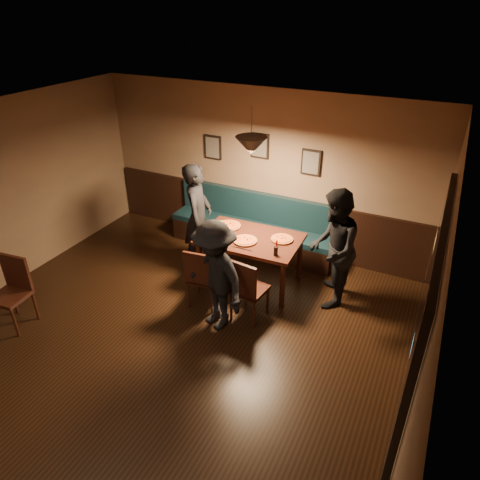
{
  "coord_description": "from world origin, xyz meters",
  "views": [
    {
      "loc": [
        2.86,
        -3.11,
        4.07
      ],
      "look_at": [
        0.41,
        1.88,
        0.95
      ],
      "focal_mm": 33.0,
      "sensor_mm": 36.0,
      "label": 1
    }
  ],
  "objects_px": {
    "cafe_chair_far": "(9,295)",
    "dining_table": "(250,260)",
    "diner_left": "(198,218)",
    "diner_right": "(333,249)",
    "tabasco_bottle": "(277,243)",
    "soda_glass": "(276,251)",
    "diner_front": "(215,276)",
    "chair_near_right": "(250,288)",
    "chair_near_left": "(204,276)",
    "booth_bench": "(252,224)"
  },
  "relations": [
    {
      "from": "chair_near_left",
      "to": "diner_right",
      "type": "xyz_separation_m",
      "value": [
        1.62,
        0.88,
        0.41
      ]
    },
    {
      "from": "chair_near_right",
      "to": "dining_table",
      "type": "bearing_deg",
      "value": 122.02
    },
    {
      "from": "diner_left",
      "to": "cafe_chair_far",
      "type": "xyz_separation_m",
      "value": [
        -1.52,
        -2.46,
        -0.4
      ]
    },
    {
      "from": "diner_front",
      "to": "cafe_chair_far",
      "type": "bearing_deg",
      "value": -129.94
    },
    {
      "from": "chair_near_right",
      "to": "cafe_chair_far",
      "type": "distance_m",
      "value": 3.26
    },
    {
      "from": "diner_right",
      "to": "tabasco_bottle",
      "type": "distance_m",
      "value": 0.81
    },
    {
      "from": "diner_left",
      "to": "tabasco_bottle",
      "type": "distance_m",
      "value": 1.44
    },
    {
      "from": "booth_bench",
      "to": "chair_near_right",
      "type": "relative_size",
      "value": 3.02
    },
    {
      "from": "chair_near_right",
      "to": "diner_front",
      "type": "height_order",
      "value": "diner_front"
    },
    {
      "from": "chair_near_right",
      "to": "diner_left",
      "type": "bearing_deg",
      "value": 154.03
    },
    {
      "from": "diner_front",
      "to": "soda_glass",
      "type": "height_order",
      "value": "diner_front"
    },
    {
      "from": "chair_near_left",
      "to": "chair_near_right",
      "type": "distance_m",
      "value": 0.73
    },
    {
      "from": "dining_table",
      "to": "diner_front",
      "type": "relative_size",
      "value": 0.96
    },
    {
      "from": "chair_near_left",
      "to": "diner_right",
      "type": "relative_size",
      "value": 0.54
    },
    {
      "from": "chair_near_right",
      "to": "soda_glass",
      "type": "relative_size",
      "value": 7.42
    },
    {
      "from": "dining_table",
      "to": "cafe_chair_far",
      "type": "height_order",
      "value": "cafe_chair_far"
    },
    {
      "from": "cafe_chair_far",
      "to": "dining_table",
      "type": "bearing_deg",
      "value": -142.81
    },
    {
      "from": "dining_table",
      "to": "chair_near_left",
      "type": "relative_size",
      "value": 1.58
    },
    {
      "from": "soda_glass",
      "to": "cafe_chair_far",
      "type": "height_order",
      "value": "cafe_chair_far"
    },
    {
      "from": "chair_near_right",
      "to": "tabasco_bottle",
      "type": "xyz_separation_m",
      "value": [
        0.1,
        0.71,
        0.38
      ]
    },
    {
      "from": "soda_glass",
      "to": "tabasco_bottle",
      "type": "bearing_deg",
      "value": 108.63
    },
    {
      "from": "booth_bench",
      "to": "cafe_chair_far",
      "type": "distance_m",
      "value": 3.94
    },
    {
      "from": "booth_bench",
      "to": "diner_front",
      "type": "distance_m",
      "value": 2.17
    },
    {
      "from": "diner_right",
      "to": "chair_near_right",
      "type": "bearing_deg",
      "value": -56.5
    },
    {
      "from": "chair_near_right",
      "to": "diner_front",
      "type": "relative_size",
      "value": 0.62
    },
    {
      "from": "dining_table",
      "to": "chair_near_right",
      "type": "xyz_separation_m",
      "value": [
        0.36,
        -0.79,
        0.09
      ]
    },
    {
      "from": "chair_near_left",
      "to": "diner_right",
      "type": "height_order",
      "value": "diner_right"
    },
    {
      "from": "diner_front",
      "to": "dining_table",
      "type": "bearing_deg",
      "value": 114.49
    },
    {
      "from": "chair_near_right",
      "to": "tabasco_bottle",
      "type": "distance_m",
      "value": 0.81
    },
    {
      "from": "booth_bench",
      "to": "diner_right",
      "type": "distance_m",
      "value": 1.93
    },
    {
      "from": "booth_bench",
      "to": "chair_near_right",
      "type": "bearing_deg",
      "value": -66.16
    },
    {
      "from": "tabasco_bottle",
      "to": "diner_front",
      "type": "bearing_deg",
      "value": -112.86
    },
    {
      "from": "diner_right",
      "to": "booth_bench",
      "type": "bearing_deg",
      "value": -128.71
    },
    {
      "from": "chair_near_right",
      "to": "diner_right",
      "type": "bearing_deg",
      "value": 51.47
    },
    {
      "from": "diner_left",
      "to": "diner_right",
      "type": "xyz_separation_m",
      "value": [
        2.22,
        0.01,
        -0.02
      ]
    },
    {
      "from": "booth_bench",
      "to": "dining_table",
      "type": "bearing_deg",
      "value": -67.03
    },
    {
      "from": "cafe_chair_far",
      "to": "soda_glass",
      "type": "bearing_deg",
      "value": -152.25
    },
    {
      "from": "chair_near_right",
      "to": "cafe_chair_far",
      "type": "height_order",
      "value": "cafe_chair_far"
    },
    {
      "from": "diner_left",
      "to": "booth_bench",
      "type": "bearing_deg",
      "value": -49.09
    },
    {
      "from": "soda_glass",
      "to": "diner_front",
      "type": "bearing_deg",
      "value": -122.58
    },
    {
      "from": "chair_near_left",
      "to": "cafe_chair_far",
      "type": "height_order",
      "value": "cafe_chair_far"
    },
    {
      "from": "diner_right",
      "to": "chair_near_left",
      "type": "bearing_deg",
      "value": -72.4
    },
    {
      "from": "chair_near_left",
      "to": "chair_near_right",
      "type": "height_order",
      "value": "chair_near_right"
    },
    {
      "from": "diner_front",
      "to": "cafe_chair_far",
      "type": "relative_size",
      "value": 1.58
    },
    {
      "from": "diner_left",
      "to": "soda_glass",
      "type": "bearing_deg",
      "value": -121.76
    },
    {
      "from": "diner_right",
      "to": "tabasco_bottle",
      "type": "relative_size",
      "value": 14.88
    },
    {
      "from": "booth_bench",
      "to": "diner_right",
      "type": "height_order",
      "value": "diner_right"
    },
    {
      "from": "booth_bench",
      "to": "diner_front",
      "type": "bearing_deg",
      "value": -78.53
    },
    {
      "from": "tabasco_bottle",
      "to": "dining_table",
      "type": "bearing_deg",
      "value": 170.9
    },
    {
      "from": "tabasco_bottle",
      "to": "cafe_chair_far",
      "type": "xyz_separation_m",
      "value": [
        -2.95,
        -2.3,
        -0.37
      ]
    }
  ]
}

